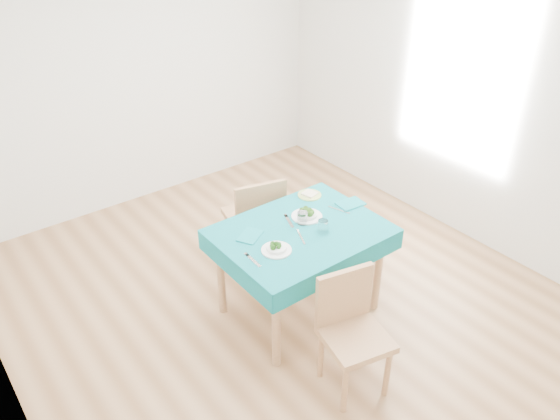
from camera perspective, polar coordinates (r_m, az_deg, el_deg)
room_shell at (r=3.81m, az=-0.00°, el=6.40°), size 4.02×4.52×2.73m
table at (r=4.21m, az=2.09°, el=-6.40°), size 1.20×0.91×0.76m
chair_near at (r=3.58m, az=8.02°, el=-12.35°), size 0.49×0.52×1.00m
chair_far at (r=4.70m, az=-2.89°, el=0.69°), size 0.55×0.58×1.12m
bowl_near at (r=3.75m, az=-0.37°, el=-3.88°), size 0.21×0.21×0.06m
bowl_far at (r=4.12m, az=2.83°, el=-0.32°), size 0.24×0.24×0.07m
fork_near at (r=3.68m, az=-2.83°, el=-5.28°), size 0.03×0.18×0.00m
knife_near at (r=3.91m, az=2.20°, el=-2.81°), size 0.09×0.19×0.00m
fork_far at (r=4.08m, az=0.96°, el=-1.19°), size 0.09×0.18×0.00m
knife_far at (r=4.24m, az=6.18°, el=0.01°), size 0.07×0.19×0.00m
napkin_near at (r=3.92m, az=-3.14°, el=-2.71°), size 0.23×0.21×0.01m
napkin_far at (r=4.33m, az=7.38°, el=0.66°), size 0.22×0.17×0.01m
tumbler_center at (r=4.04m, az=2.36°, el=-0.82°), size 0.07×0.07×0.10m
tumbler_side at (r=3.95m, az=4.50°, el=-1.70°), size 0.07×0.07×0.10m
side_plate at (r=4.42m, az=3.10°, el=1.58°), size 0.19×0.19×0.01m
bread_slice at (r=4.41m, az=3.11°, el=1.72°), size 0.13×0.13×0.02m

